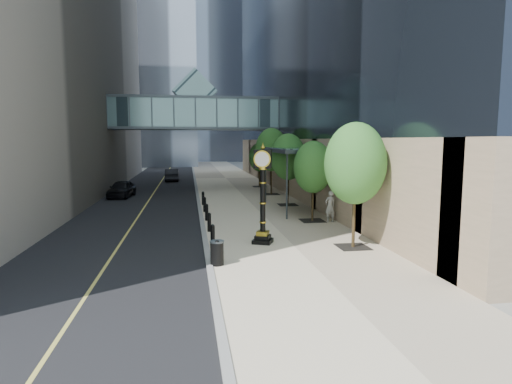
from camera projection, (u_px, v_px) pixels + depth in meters
ground at (292, 272)px, 15.96m from camera, size 320.00×320.00×0.00m
road at (163, 179)px, 54.10m from camera, size 8.00×180.00×0.02m
sidewalk at (226, 178)px, 55.34m from camera, size 8.00×180.00×0.06m
curb at (195, 179)px, 54.72m from camera, size 0.25×180.00×0.07m
distant_tower_c at (179, 48)px, 128.81m from camera, size 22.00×22.00×65.00m
skywalk at (195, 112)px, 42.03m from camera, size 17.00×4.20×5.80m
entrance_canopy at (293, 150)px, 29.72m from camera, size 3.00×8.00×4.38m
bollard_row at (208, 218)px, 24.31m from camera, size 0.20×16.20×0.90m
street_trees at (290, 157)px, 31.17m from camera, size 2.89×28.48×5.94m
street_clock at (263, 201)px, 19.99m from camera, size 1.14×1.14×4.59m
trash_bin at (217, 254)px, 16.61m from camera, size 0.67×0.67×0.90m
pedestrian at (330, 206)px, 25.27m from camera, size 0.78×0.61×1.89m
car_near at (122, 189)px, 36.80m from camera, size 2.24×4.46×1.46m
car_far at (172, 175)px, 51.59m from camera, size 1.56×4.47×1.47m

